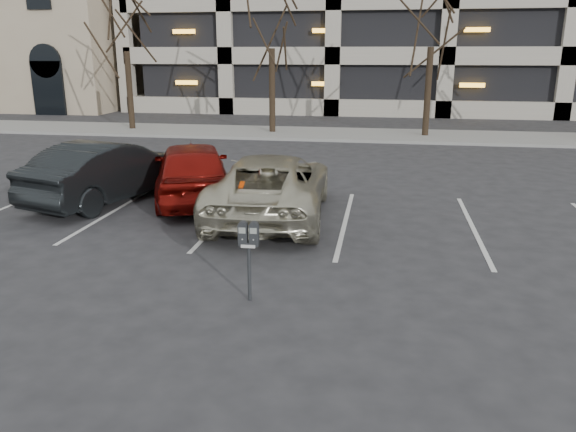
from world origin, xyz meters
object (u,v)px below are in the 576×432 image
Objects in this scene: car_red at (192,171)px; parking_meter at (249,242)px; tree_a at (123,0)px; car_dark at (109,171)px; suv_silver at (271,186)px.

parking_meter is at bearing 96.05° from car_red.
tree_a is 6.67× the size of parking_meter.
car_red is (-2.86, 5.70, -0.17)m from parking_meter.
car_red is (7.37, -12.42, -5.23)m from tree_a.
car_red is 0.98× the size of car_dark.
suv_silver is 1.16× the size of car_dark.
car_dark reaches higher than parking_meter.
car_dark is at bearing -12.97° from suv_silver.
tree_a reaches higher than car_dark.
parking_meter is 6.38m from car_red.
parking_meter is at bearing -60.55° from tree_a.
tree_a is 15.36m from car_red.
suv_silver is at bearing 94.97° from parking_meter.
tree_a is 17.44m from suv_silver.
parking_meter is 0.23× the size of suv_silver.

